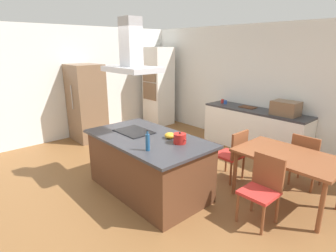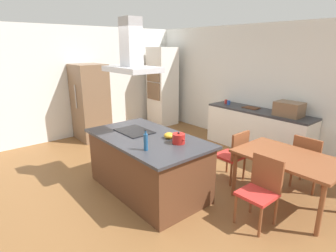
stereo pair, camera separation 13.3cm
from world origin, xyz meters
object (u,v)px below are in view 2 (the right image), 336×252
at_px(range_hood, 131,55).
at_px(countertop_microwave, 289,109).
at_px(cooktop, 134,131).
at_px(wall_oven_stack, 162,86).
at_px(coffee_mug_blue, 229,103).
at_px(chair_at_left_end, 234,153).
at_px(olive_oil_bottle, 146,142).
at_px(tea_kettle, 179,139).
at_px(chair_facing_back_wall, 308,160).
at_px(mixing_bowl, 169,135).
at_px(dining_table, 288,161).
at_px(coffee_mug_red, 226,102).
at_px(cutting_board, 251,108).
at_px(chair_facing_island, 261,187).
at_px(refrigerator, 90,102).

bearing_deg(range_hood, countertop_microwave, 68.95).
height_order(cooktop, wall_oven_stack, wall_oven_stack).
xyz_separation_m(coffee_mug_blue, chair_at_left_end, (1.38, -1.58, -0.44)).
bearing_deg(range_hood, olive_oil_bottle, -22.92).
distance_m(tea_kettle, range_hood, 1.44).
height_order(olive_oil_bottle, range_hood, range_hood).
xyz_separation_m(chair_facing_back_wall, chair_at_left_end, (-0.92, -0.67, 0.00)).
bearing_deg(countertop_microwave, mixing_bowl, -100.33).
bearing_deg(dining_table, coffee_mug_red, 145.89).
xyz_separation_m(cutting_board, chair_facing_island, (1.71, -2.30, -0.40)).
bearing_deg(coffee_mug_red, countertop_microwave, -1.52).
xyz_separation_m(cutting_board, chair_facing_back_wall, (1.71, -0.97, -0.40)).
xyz_separation_m(coffee_mug_red, dining_table, (2.40, -1.63, -0.28)).
distance_m(mixing_bowl, range_hood, 1.33).
distance_m(tea_kettle, dining_table, 1.58).
height_order(tea_kettle, range_hood, range_hood).
relative_size(tea_kettle, wall_oven_stack, 0.11).
distance_m(mixing_bowl, chair_facing_island, 1.46).
relative_size(cooktop, chair_facing_back_wall, 0.67).
bearing_deg(chair_facing_island, olive_oil_bottle, -140.17).
bearing_deg(olive_oil_bottle, coffee_mug_blue, 109.48).
height_order(chair_facing_island, range_hood, range_hood).
distance_m(coffee_mug_blue, refrigerator, 3.33).
height_order(cutting_board, dining_table, cutting_board).
relative_size(cooktop, range_hood, 0.67).
relative_size(coffee_mug_blue, chair_facing_back_wall, 0.10).
bearing_deg(dining_table, olive_oil_bottle, -125.35).
relative_size(cutting_board, dining_table, 0.24).
relative_size(mixing_bowl, wall_oven_stack, 0.07).
distance_m(coffee_mug_blue, chair_facing_island, 3.24).
bearing_deg(olive_oil_bottle, range_hood, 157.08).
xyz_separation_m(coffee_mug_red, range_hood, (0.46, -2.92, 1.16)).
bearing_deg(range_hood, mixing_bowl, 18.91).
xyz_separation_m(tea_kettle, mixing_bowl, (-0.25, 0.04, -0.03)).
relative_size(chair_facing_island, chair_at_left_end, 1.00).
xyz_separation_m(tea_kettle, olive_oil_bottle, (-0.08, -0.51, 0.05)).
distance_m(countertop_microwave, range_hood, 3.26).
relative_size(tea_kettle, cutting_board, 0.69).
distance_m(tea_kettle, wall_oven_stack, 4.22).
bearing_deg(mixing_bowl, countertop_microwave, 79.67).
relative_size(olive_oil_bottle, cutting_board, 0.83).
bearing_deg(chair_facing_back_wall, tea_kettle, -121.07).
xyz_separation_m(refrigerator, chair_at_left_end, (3.66, 0.84, -0.40)).
bearing_deg(tea_kettle, wall_oven_stack, 144.19).
bearing_deg(wall_oven_stack, range_hood, -46.06).
height_order(coffee_mug_blue, dining_table, coffee_mug_blue).
bearing_deg(wall_oven_stack, chair_facing_island, -24.16).
bearing_deg(chair_at_left_end, countertop_microwave, 87.29).
xyz_separation_m(mixing_bowl, coffee_mug_red, (-1.08, 2.71, 0.00)).
bearing_deg(range_hood, cutting_board, 85.43).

